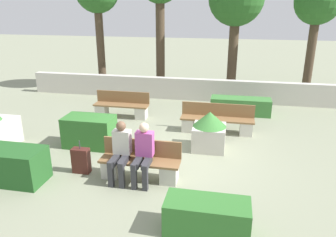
{
  "coord_description": "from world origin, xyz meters",
  "views": [
    {
      "loc": [
        1.42,
        -7.31,
        3.72
      ],
      "look_at": [
        -0.14,
        0.5,
        0.9
      ],
      "focal_mm": 35.0,
      "sensor_mm": 36.0,
      "label": 1
    }
  ],
  "objects": [
    {
      "name": "hedge_block_mid_left",
      "position": [
        -3.27,
        -1.72,
        0.38
      ],
      "size": [
        1.64,
        0.76,
        0.76
      ],
      "color": "#235623",
      "rests_on": "ground_plane"
    },
    {
      "name": "person_seated_man",
      "position": [
        -0.85,
        -1.19,
        0.74
      ],
      "size": [
        0.38,
        0.63,
        1.33
      ],
      "color": "#333338",
      "rests_on": "ground_plane"
    },
    {
      "name": "hedge_block_near_left",
      "position": [
        1.77,
        3.99,
        0.29
      ],
      "size": [
        2.07,
        0.66,
        0.58
      ],
      "color": "#3D7A38",
      "rests_on": "ground_plane"
    },
    {
      "name": "tree_rightmost",
      "position": [
        4.55,
        7.27,
        3.65
      ],
      "size": [
        1.83,
        1.83,
        4.69
      ],
      "color": "#473828",
      "rests_on": "ground_plane"
    },
    {
      "name": "tree_center_right",
      "position": [
        1.38,
        7.22,
        3.82
      ],
      "size": [
        2.29,
        2.29,
        5.07
      ],
      "color": "#473828",
      "rests_on": "ground_plane"
    },
    {
      "name": "person_seated_woman",
      "position": [
        -0.34,
        -1.18,
        0.74
      ],
      "size": [
        0.38,
        0.63,
        1.34
      ],
      "color": "#333338",
      "rests_on": "ground_plane"
    },
    {
      "name": "ground_plane",
      "position": [
        0.0,
        0.0,
        0.0
      ],
      "size": [
        60.0,
        60.0,
        0.0
      ],
      "primitive_type": "plane",
      "color": "gray"
    },
    {
      "name": "hedge_block_mid_right",
      "position": [
        1.15,
        -2.59,
        0.3
      ],
      "size": [
        1.44,
        0.64,
        0.59
      ],
      "color": "#33702D",
      "rests_on": "ground_plane"
    },
    {
      "name": "perimeter_wall",
      "position": [
        0.0,
        5.45,
        0.43
      ],
      "size": [
        13.96,
        0.3,
        0.87
      ],
      "color": "beige",
      "rests_on": "ground_plane"
    },
    {
      "name": "planter_corner_right",
      "position": [
        0.92,
        0.83,
        0.53
      ],
      "size": [
        0.88,
        0.88,
        1.04
      ],
      "color": "beige",
      "rests_on": "ground_plane"
    },
    {
      "name": "suitcase",
      "position": [
        -1.87,
        -1.07,
        0.3
      ],
      "size": [
        0.39,
        0.21,
        0.8
      ],
      "color": "#471E19",
      "rests_on": "ground_plane"
    },
    {
      "name": "bench_left_side",
      "position": [
        1.06,
        2.08,
        0.34
      ],
      "size": [
        2.19,
        0.49,
        0.85
      ],
      "rotation": [
        0.0,
        0.0,
        0.19
      ],
      "color": "brown",
      "rests_on": "ground_plane"
    },
    {
      "name": "bench_right_side",
      "position": [
        -2.24,
        2.88,
        0.33
      ],
      "size": [
        1.88,
        0.49,
        0.85
      ],
      "rotation": [
        0.0,
        0.0,
        0.03
      ],
      "color": "brown",
      "rests_on": "ground_plane"
    },
    {
      "name": "bench_front",
      "position": [
        -0.46,
        -1.05,
        0.33
      ],
      "size": [
        1.79,
        0.48,
        0.85
      ],
      "color": "brown",
      "rests_on": "ground_plane"
    },
    {
      "name": "hedge_block_near_right",
      "position": [
        -2.29,
        0.38,
        0.42
      ],
      "size": [
        1.34,
        0.76,
        0.84
      ],
      "color": "#33702D",
      "rests_on": "ground_plane"
    }
  ]
}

